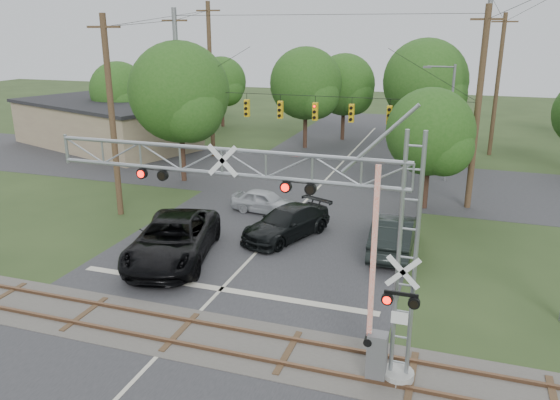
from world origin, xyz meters
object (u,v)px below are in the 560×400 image
(crossing_gantry, at_px, (290,221))
(streetlight, at_px, (448,118))
(sedan_silver, at_px, (265,201))
(commercial_building, at_px, (105,124))
(traffic_signal_span, at_px, (329,106))
(pickup_black, at_px, (173,240))
(car_dark, at_px, (287,223))

(crossing_gantry, distance_m, streetlight, 24.23)
(crossing_gantry, bearing_deg, sedan_silver, 113.02)
(sedan_silver, relative_size, commercial_building, 0.21)
(crossing_gantry, distance_m, traffic_signal_span, 18.67)
(sedan_silver, relative_size, streetlight, 0.50)
(pickup_black, relative_size, streetlight, 0.90)
(pickup_black, distance_m, commercial_building, 27.73)
(pickup_black, distance_m, car_dark, 5.96)
(crossing_gantry, distance_m, pickup_black, 10.31)
(crossing_gantry, relative_size, streetlight, 1.49)
(car_dark, xyz_separation_m, sedan_silver, (-2.40, 3.38, -0.11))
(traffic_signal_span, xyz_separation_m, streetlight, (6.90, 5.59, -1.20))
(sedan_silver, bearing_deg, commercial_building, 63.30)
(crossing_gantry, distance_m, commercial_building, 37.29)
(traffic_signal_span, height_order, pickup_black, traffic_signal_span)
(pickup_black, bearing_deg, sedan_silver, 63.77)
(streetlight, bearing_deg, crossing_gantry, -98.62)
(car_dark, relative_size, sedan_silver, 1.37)
(traffic_signal_span, xyz_separation_m, car_dark, (-0.14, -8.07, -4.87))
(sedan_silver, bearing_deg, pickup_black, 173.93)
(crossing_gantry, relative_size, sedan_silver, 3.00)
(crossing_gantry, relative_size, commercial_building, 0.62)
(car_dark, height_order, commercial_building, commercial_building)
(crossing_gantry, xyz_separation_m, sedan_silver, (-5.81, 13.67, -4.12))
(crossing_gantry, relative_size, pickup_black, 1.66)
(pickup_black, distance_m, sedan_silver, 7.89)
(traffic_signal_span, distance_m, car_dark, 9.43)
(sedan_silver, bearing_deg, traffic_signal_span, -22.04)
(car_dark, height_order, sedan_silver, car_dark)
(commercial_building, bearing_deg, streetlight, 14.30)
(pickup_black, bearing_deg, commercial_building, 117.69)
(car_dark, distance_m, streetlight, 15.80)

